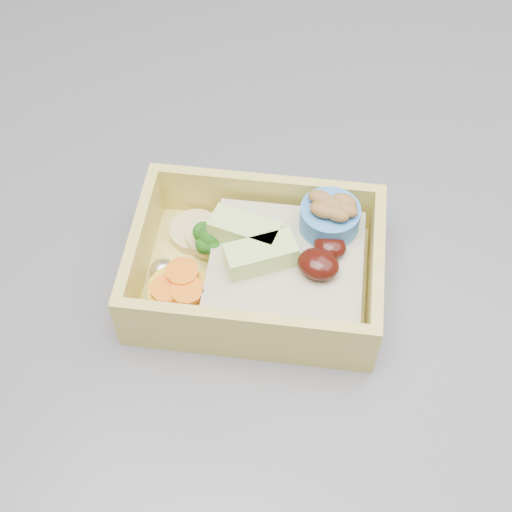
% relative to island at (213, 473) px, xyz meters
% --- Properties ---
extents(ground, '(3.50, 3.50, 0.00)m').
position_rel_island_xyz_m(ground, '(0.00, 0.10, -0.46)').
color(ground, beige).
rests_on(ground, ground).
extents(island, '(1.24, 0.84, 0.92)m').
position_rel_island_xyz_m(island, '(0.00, 0.00, 0.00)').
color(island, brown).
rests_on(island, ground).
extents(bento_box, '(0.19, 0.17, 0.06)m').
position_rel_island_xyz_m(bento_box, '(0.06, 0.00, 0.48)').
color(bento_box, '#D8C759').
rests_on(bento_box, island).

